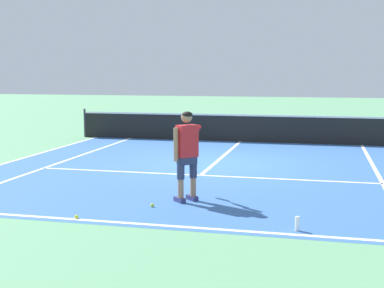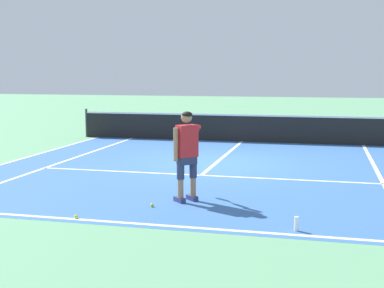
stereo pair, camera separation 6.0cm
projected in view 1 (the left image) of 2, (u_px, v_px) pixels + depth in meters
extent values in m
plane|color=#609E70|center=(215.00, 163.00, 14.30)|extent=(80.00, 80.00, 0.00)
cube|color=#3866A8|center=(210.00, 167.00, 13.69)|extent=(10.98, 11.03, 0.00)
cube|color=white|center=(143.00, 224.00, 8.57)|extent=(10.98, 0.10, 0.01)
cube|color=white|center=(201.00, 175.00, 12.64)|extent=(8.23, 0.10, 0.01)
cube|color=white|center=(224.00, 155.00, 15.72)|extent=(0.10, 6.40, 0.01)
cube|color=white|center=(64.00, 161.00, 14.65)|extent=(0.10, 10.63, 0.01)
cube|color=white|center=(378.00, 175.00, 12.73)|extent=(0.10, 10.63, 0.01)
cube|color=white|center=(19.00, 159.00, 14.97)|extent=(0.10, 10.63, 0.01)
cylinder|color=#333338|center=(85.00, 123.00, 20.12)|extent=(0.08, 0.08, 1.07)
cube|color=black|center=(240.00, 129.00, 18.75)|extent=(11.84, 0.02, 0.91)
cube|color=white|center=(241.00, 115.00, 18.68)|extent=(11.84, 0.03, 0.06)
cube|color=navy|center=(180.00, 200.00, 10.03)|extent=(0.28, 0.27, 0.09)
cube|color=navy|center=(192.00, 198.00, 10.18)|extent=(0.28, 0.27, 0.09)
cylinder|color=#A37556|center=(181.00, 188.00, 9.97)|extent=(0.11, 0.11, 0.36)
cylinder|color=#2D3351|center=(181.00, 168.00, 9.92)|extent=(0.14, 0.14, 0.41)
cylinder|color=#A37556|center=(193.00, 187.00, 10.12)|extent=(0.11, 0.11, 0.36)
cylinder|color=#2D3351|center=(193.00, 167.00, 10.07)|extent=(0.14, 0.14, 0.41)
cube|color=#2D3351|center=(187.00, 159.00, 9.97)|extent=(0.38, 0.38, 0.20)
cube|color=red|center=(187.00, 141.00, 9.93)|extent=(0.42, 0.43, 0.60)
cylinder|color=#A37556|center=(176.00, 145.00, 9.81)|extent=(0.09, 0.09, 0.62)
cylinder|color=red|center=(196.00, 132.00, 10.12)|extent=(0.25, 0.25, 0.29)
cylinder|color=#A37556|center=(192.00, 138.00, 10.34)|extent=(0.27, 0.26, 0.14)
sphere|color=#A37556|center=(187.00, 117.00, 9.88)|extent=(0.21, 0.21, 0.21)
ellipsoid|color=black|center=(187.00, 115.00, 9.85)|extent=(0.28, 0.28, 0.12)
cylinder|color=#232326|center=(187.00, 138.00, 10.53)|extent=(0.17, 0.16, 0.03)
cylinder|color=#1E479E|center=(183.00, 137.00, 10.66)|extent=(0.09, 0.09, 0.02)
torus|color=#1E479E|center=(178.00, 136.00, 10.81)|extent=(0.23, 0.22, 0.30)
cylinder|color=silver|center=(178.00, 136.00, 10.81)|extent=(0.18, 0.18, 0.25)
sphere|color=#CCE02D|center=(152.00, 205.00, 9.67)|extent=(0.07, 0.07, 0.07)
sphere|color=#CCE02D|center=(76.00, 217.00, 8.89)|extent=(0.07, 0.07, 0.07)
cylinder|color=white|center=(297.00, 224.00, 8.20)|extent=(0.07, 0.07, 0.23)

